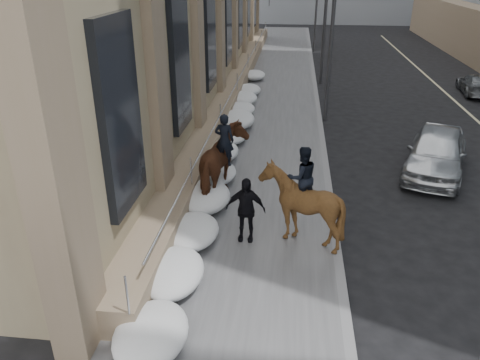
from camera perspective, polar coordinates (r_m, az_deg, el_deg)
name	(u,v)px	position (r m, az deg, el deg)	size (l,w,h in m)	color
ground	(232,292)	(11.59, -0.92, -13.53)	(140.00, 140.00, 0.00)	black
sidewalk	(262,144)	(20.33, 2.69, 4.35)	(5.00, 80.00, 0.12)	#4B4B4D
curb	(323,147)	(20.34, 10.09, 4.00)	(0.24, 80.00, 0.12)	slate
streetlight_near	(478,335)	(4.27, 27.02, -16.52)	(1.71, 0.24, 8.00)	#2D2D30
streetlight_mid	(329,25)	(23.19, 10.79, 18.06)	(1.71, 0.24, 8.00)	#2D2D30
traffic_signal	(310,19)	(31.16, 8.52, 18.83)	(4.10, 0.22, 6.00)	#2D2D30
snow_bank	(223,150)	(18.57, -2.09, 3.67)	(1.70, 18.10, 0.76)	silver
mounted_horse_left	(223,163)	(15.15, -2.09, 2.07)	(1.50, 2.84, 2.81)	#452514
mounted_horse_right	(301,202)	(12.80, 7.39, -2.68)	(2.45, 2.57, 2.77)	#3F2812
pedestrian	(245,209)	(12.87, 0.67, -3.60)	(1.10, 0.46, 1.88)	black
car_silver	(437,152)	(18.83, 22.84, 3.19)	(1.99, 4.96, 1.69)	silver
car_grey	(476,84)	(31.88, 26.83, 10.38)	(1.66, 4.08, 1.18)	#5A5E62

